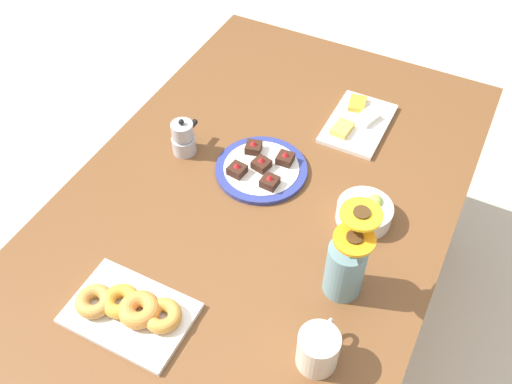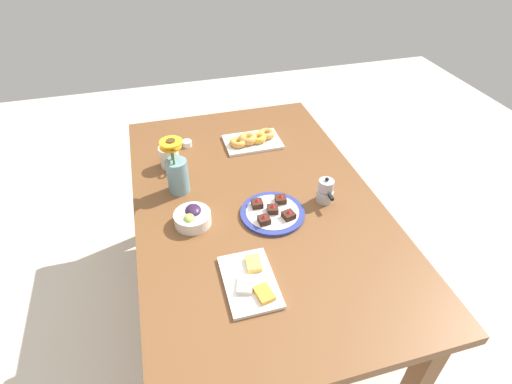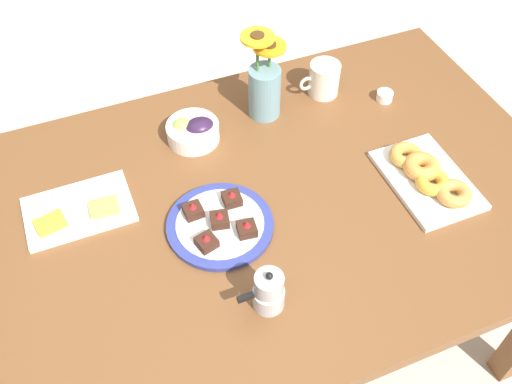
{
  "view_description": "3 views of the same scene",
  "coord_description": "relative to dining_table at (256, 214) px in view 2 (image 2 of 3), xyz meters",
  "views": [
    {
      "loc": [
        -0.89,
        -0.45,
        1.9
      ],
      "look_at": [
        0.0,
        0.0,
        0.78
      ],
      "focal_mm": 40.0,
      "sensor_mm": 36.0,
      "label": 1
    },
    {
      "loc": [
        1.24,
        -0.34,
        1.82
      ],
      "look_at": [
        0.0,
        0.0,
        0.78
      ],
      "focal_mm": 28.0,
      "sensor_mm": 36.0,
      "label": 2
    },
    {
      "loc": [
        0.34,
        0.84,
        1.84
      ],
      "look_at": [
        0.0,
        0.0,
        0.78
      ],
      "focal_mm": 40.0,
      "sensor_mm": 36.0,
      "label": 3
    }
  ],
  "objects": [
    {
      "name": "moka_pot",
      "position": [
        0.08,
        0.27,
        0.13
      ],
      "size": [
        0.11,
        0.07,
        0.12
      ],
      "color": "#B7B7BC",
      "rests_on": "dining_table"
    },
    {
      "name": "dining_table",
      "position": [
        0.0,
        0.0,
        0.0
      ],
      "size": [
        1.6,
        1.0,
        0.74
      ],
      "color": "brown",
      "rests_on": "ground_plane"
    },
    {
      "name": "jam_cup_honey",
      "position": [
        -0.5,
        -0.22,
        0.1
      ],
      "size": [
        0.05,
        0.05,
        0.03
      ],
      "color": "white",
      "rests_on": "dining_table"
    },
    {
      "name": "flower_vase",
      "position": [
        -0.15,
        -0.3,
        0.18
      ],
      "size": [
        0.13,
        0.1,
        0.26
      ],
      "color": "#6B939E",
      "rests_on": "dining_table"
    },
    {
      "name": "grape_bowl",
      "position": [
        0.07,
        -0.28,
        0.12
      ],
      "size": [
        0.14,
        0.14,
        0.07
      ],
      "color": "white",
      "rests_on": "dining_table"
    },
    {
      "name": "ground_plane",
      "position": [
        0.0,
        0.0,
        -0.65
      ],
      "size": [
        6.0,
        6.0,
        0.0
      ],
      "primitive_type": "plane",
      "color": "beige"
    },
    {
      "name": "cheese_platter",
      "position": [
        0.42,
        -0.13,
        0.1
      ],
      "size": [
        0.26,
        0.17,
        0.03
      ],
      "color": "white",
      "rests_on": "dining_table"
    },
    {
      "name": "coffee_mug",
      "position": [
        -0.34,
        -0.32,
        0.14
      ],
      "size": [
        0.12,
        0.09,
        0.1
      ],
      "color": "silver",
      "rests_on": "dining_table"
    },
    {
      "name": "dessert_plate",
      "position": [
        0.11,
        0.04,
        0.1
      ],
      "size": [
        0.26,
        0.26,
        0.05
      ],
      "color": "navy",
      "rests_on": "dining_table"
    },
    {
      "name": "croissant_platter",
      "position": [
        -0.43,
        0.1,
        0.11
      ],
      "size": [
        0.19,
        0.28,
        0.05
      ],
      "color": "white",
      "rests_on": "dining_table"
    }
  ]
}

